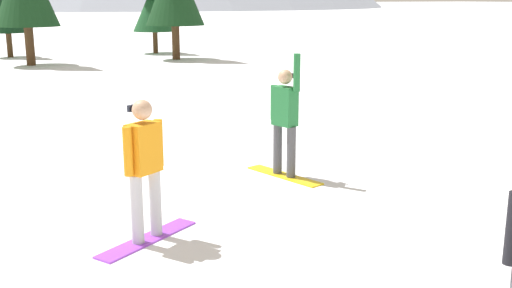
% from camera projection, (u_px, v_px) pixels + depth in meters
% --- Properties ---
extents(snowboarder_midground, '(1.47, 1.00, 1.75)m').
position_uv_depth(snowboarder_midground, '(145.00, 168.00, 7.31)').
color(snowboarder_midground, '#993FD8').
rests_on(snowboarder_midground, ground_plane).
extents(snowboarder_background, '(0.68, 1.56, 2.06)m').
position_uv_depth(snowboarder_background, '(285.00, 119.00, 9.99)').
color(snowboarder_background, yellow).
rests_on(snowboarder_background, ground_plane).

